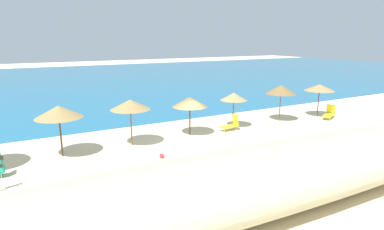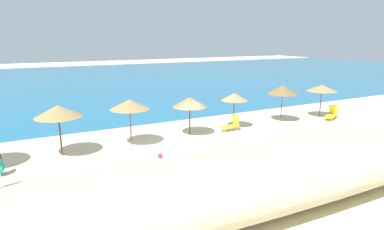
% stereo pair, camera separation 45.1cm
% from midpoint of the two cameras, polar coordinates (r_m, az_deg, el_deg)
% --- Properties ---
extents(ground_plane, '(160.00, 160.00, 0.00)m').
position_cam_midpoint_polar(ground_plane, '(20.59, -0.65, -4.89)').
color(ground_plane, beige).
extents(sea_water, '(160.00, 59.10, 0.01)m').
position_cam_midpoint_polar(sea_water, '(53.56, -18.84, 5.66)').
color(sea_water, '#1E6B93').
rests_on(sea_water, ground_plane).
extents(dune_ridge, '(37.15, 6.06, 2.10)m').
position_cam_midpoint_polar(dune_ridge, '(13.48, 11.30, -10.43)').
color(dune_ridge, beige).
rests_on(dune_ridge, ground_plane).
extents(beach_umbrella_1, '(2.54, 2.54, 2.87)m').
position_cam_midpoint_polar(beach_umbrella_1, '(19.14, -22.88, 0.51)').
color(beach_umbrella_1, brown).
rests_on(beach_umbrella_1, ground_plane).
extents(beach_umbrella_2, '(2.40, 2.40, 2.85)m').
position_cam_midpoint_polar(beach_umbrella_2, '(19.89, -11.35, 1.78)').
color(beach_umbrella_2, brown).
rests_on(beach_umbrella_2, ground_plane).
extents(beach_umbrella_3, '(2.35, 2.35, 2.61)m').
position_cam_midpoint_polar(beach_umbrella_3, '(21.76, -0.98, 2.29)').
color(beach_umbrella_3, brown).
rests_on(beach_umbrella_3, ground_plane).
extents(beach_umbrella_4, '(1.93, 1.93, 2.59)m').
position_cam_midpoint_polar(beach_umbrella_4, '(23.76, 6.76, 3.20)').
color(beach_umbrella_4, brown).
rests_on(beach_umbrella_4, ground_plane).
extents(beach_umbrella_5, '(2.35, 2.35, 2.87)m').
position_cam_midpoint_polar(beach_umbrella_5, '(26.42, 14.80, 4.33)').
color(beach_umbrella_5, brown).
rests_on(beach_umbrella_5, ground_plane).
extents(beach_umbrella_6, '(2.43, 2.43, 2.72)m').
position_cam_midpoint_polar(beach_umbrella_6, '(28.85, 20.95, 4.48)').
color(beach_umbrella_6, brown).
rests_on(beach_umbrella_6, ground_plane).
extents(lounge_chair_1, '(1.35, 0.65, 1.14)m').
position_cam_midpoint_polar(lounge_chair_1, '(23.40, 6.26, -1.60)').
color(lounge_chair_1, yellow).
rests_on(lounge_chair_1, ground_plane).
extents(lounge_chair_2, '(1.80, 1.32, 1.07)m').
position_cam_midpoint_polar(lounge_chair_2, '(28.94, 22.38, 0.23)').
color(lounge_chair_2, yellow).
rests_on(lounge_chair_2, ground_plane).
extents(beach_ball, '(0.26, 0.26, 0.26)m').
position_cam_midpoint_polar(beach_ball, '(18.13, -6.02, -7.08)').
color(beach_ball, red).
rests_on(beach_ball, ground_plane).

